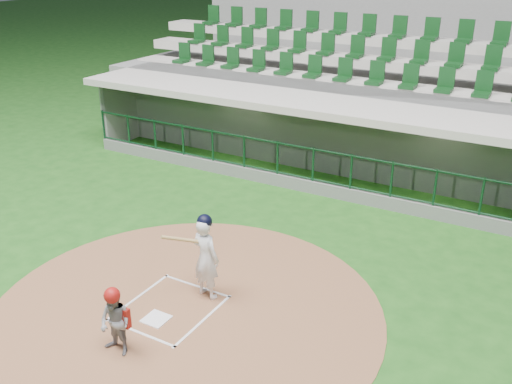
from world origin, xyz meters
TOP-DOWN VIEW (x-y plane):
  - ground at (0.00, 0.00)m, footprint 120.00×120.00m
  - dirt_circle at (0.30, -0.20)m, footprint 7.20×7.20m
  - home_plate at (0.00, -0.70)m, footprint 0.43×0.43m
  - batter_box_chalk at (0.00, -0.30)m, footprint 1.55×1.80m
  - dugout_structure at (0.03, 7.84)m, footprint 16.40×3.70m
  - seating_deck at (0.00, 10.91)m, footprint 17.00×6.72m
  - batter at (0.35, 0.39)m, footprint 0.86×0.89m
  - catcher at (0.04, -1.71)m, footprint 0.59×0.47m

SIDE VIEW (x-z plane):
  - ground at x=0.00m, z-range 0.00..0.00m
  - dirt_circle at x=0.30m, z-range 0.00..0.01m
  - batter_box_chalk at x=0.00m, z-range 0.01..0.02m
  - home_plate at x=0.00m, z-range 0.01..0.03m
  - catcher at x=0.04m, z-range 0.00..1.23m
  - batter at x=0.35m, z-range 0.02..1.72m
  - dugout_structure at x=0.03m, z-range -0.54..2.46m
  - seating_deck at x=0.00m, z-range -1.15..4.00m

